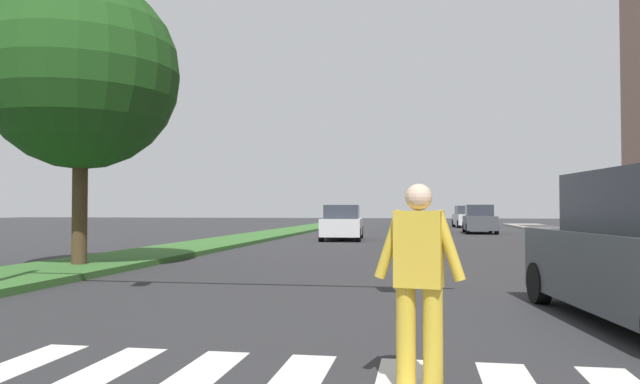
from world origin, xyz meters
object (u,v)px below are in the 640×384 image
at_px(tree_mid, 81,73).
at_px(sedan_far_horizon, 466,217).
at_px(sedan_distant, 479,220).
at_px(sedan_midblock, 342,224).
at_px(traffic_light_gantry, 88,5).
at_px(pedestrian_performer, 419,277).

relative_size(tree_mid, sedan_far_horizon, 1.71).
height_order(sedan_distant, sedan_far_horizon, sedan_far_horizon).
bearing_deg(sedan_far_horizon, tree_mid, -108.17).
bearing_deg(sedan_midblock, traffic_light_gantry, -92.42).
distance_m(tree_mid, traffic_light_gantry, 6.69).
distance_m(pedestrian_performer, sedan_midblock, 23.69).
distance_m(tree_mid, sedan_far_horizon, 38.02).
bearing_deg(sedan_midblock, sedan_distant, 51.55).
xyz_separation_m(pedestrian_performer, sedan_distant, (3.56, 32.55, -0.13)).
relative_size(sedan_distant, sedan_far_horizon, 1.06).
distance_m(traffic_light_gantry, sedan_far_horizon, 42.52).
distance_m(traffic_light_gantry, sedan_distant, 31.15).
bearing_deg(sedan_midblock, sedan_far_horizon, 70.63).
bearing_deg(sedan_distant, traffic_light_gantry, -105.26).
xyz_separation_m(sedan_midblock, sedan_distant, (7.27, 9.16, 0.03)).
relative_size(sedan_midblock, sedan_distant, 1.05).
xyz_separation_m(tree_mid, sedan_distant, (11.72, 24.22, -4.00)).
bearing_deg(pedestrian_performer, sedan_far_horizon, 85.32).
distance_m(tree_mid, pedestrian_performer, 12.29).
bearing_deg(pedestrian_performer, tree_mid, 134.43).
xyz_separation_m(pedestrian_performer, sedan_far_horizon, (3.62, 44.26, -0.13)).
relative_size(pedestrian_performer, sedan_far_horizon, 0.41).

